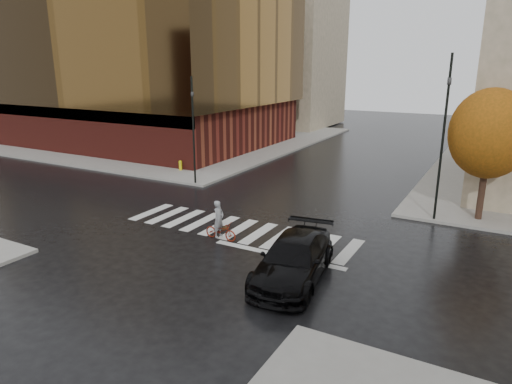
{
  "coord_description": "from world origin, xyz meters",
  "views": [
    {
      "loc": [
        10.79,
        -17.16,
        7.72
      ],
      "look_at": [
        0.94,
        0.52,
        2.0
      ],
      "focal_mm": 32.0,
      "sensor_mm": 36.0,
      "label": 1
    }
  ],
  "objects_px": {
    "cyclist": "(220,226)",
    "traffic_light_nw": "(193,124)",
    "fire_hydrant": "(180,165)",
    "traffic_light_ne": "(444,126)",
    "sedan": "(294,259)"
  },
  "relations": [
    {
      "from": "sedan",
      "to": "cyclist",
      "type": "bearing_deg",
      "value": 147.83
    },
    {
      "from": "sedan",
      "to": "traffic_light_ne",
      "type": "distance_m",
      "value": 10.74
    },
    {
      "from": "traffic_light_nw",
      "to": "cyclist",
      "type": "bearing_deg",
      "value": 49.55
    },
    {
      "from": "sedan",
      "to": "fire_hydrant",
      "type": "relative_size",
      "value": 7.52
    },
    {
      "from": "sedan",
      "to": "cyclist",
      "type": "distance_m",
      "value": 4.98
    },
    {
      "from": "cyclist",
      "to": "traffic_light_ne",
      "type": "xyz_separation_m",
      "value": [
        8.13,
        7.3,
        4.21
      ]
    },
    {
      "from": "cyclist",
      "to": "fire_hydrant",
      "type": "distance_m",
      "value": 13.92
    },
    {
      "from": "cyclist",
      "to": "fire_hydrant",
      "type": "bearing_deg",
      "value": 46.12
    },
    {
      "from": "cyclist",
      "to": "traffic_light_nw",
      "type": "relative_size",
      "value": 0.27
    },
    {
      "from": "cyclist",
      "to": "traffic_light_ne",
      "type": "bearing_deg",
      "value": -47.42
    },
    {
      "from": "sedan",
      "to": "fire_hydrant",
      "type": "bearing_deg",
      "value": 132.38
    },
    {
      "from": "traffic_light_ne",
      "to": "fire_hydrant",
      "type": "bearing_deg",
      "value": -31.55
    },
    {
      "from": "traffic_light_nw",
      "to": "fire_hydrant",
      "type": "distance_m",
      "value": 5.27
    },
    {
      "from": "sedan",
      "to": "traffic_light_ne",
      "type": "xyz_separation_m",
      "value": [
        3.56,
        9.29,
        4.04
      ]
    },
    {
      "from": "sedan",
      "to": "traffic_light_ne",
      "type": "bearing_deg",
      "value": 60.47
    }
  ]
}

